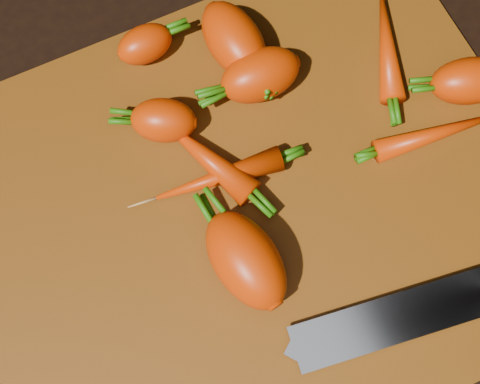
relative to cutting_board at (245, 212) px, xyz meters
name	(u,v)px	position (x,y,z in m)	size (l,w,h in m)	color
ground	(245,215)	(0.00, 0.00, -0.01)	(2.00, 2.00, 0.01)	black
cutting_board	(245,212)	(0.00, 0.00, 0.00)	(0.50, 0.40, 0.01)	#713A0A
carrot_1	(164,120)	(-0.03, 0.09, 0.02)	(0.06, 0.04, 0.04)	red
carrot_2	(234,40)	(0.05, 0.14, 0.03)	(0.08, 0.05, 0.05)	red
carrot_3	(246,260)	(-0.02, -0.04, 0.03)	(0.09, 0.05, 0.05)	red
carrot_4	(260,75)	(0.06, 0.10, 0.03)	(0.07, 0.04, 0.04)	red
carrot_5	(145,44)	(-0.02, 0.17, 0.02)	(0.05, 0.03, 0.03)	red
carrot_6	(470,81)	(0.22, 0.02, 0.03)	(0.07, 0.04, 0.04)	red
carrot_7	(387,45)	(0.18, 0.08, 0.02)	(0.11, 0.02, 0.02)	red
carrot_8	(438,133)	(0.18, -0.01, 0.02)	(0.11, 0.02, 0.02)	red
carrot_9	(206,157)	(-0.01, 0.05, 0.02)	(0.10, 0.03, 0.03)	red
carrot_10	(219,178)	(-0.01, 0.03, 0.02)	(0.11, 0.02, 0.02)	red
knife	(442,304)	(0.10, -0.14, 0.01)	(0.33, 0.08, 0.02)	gray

